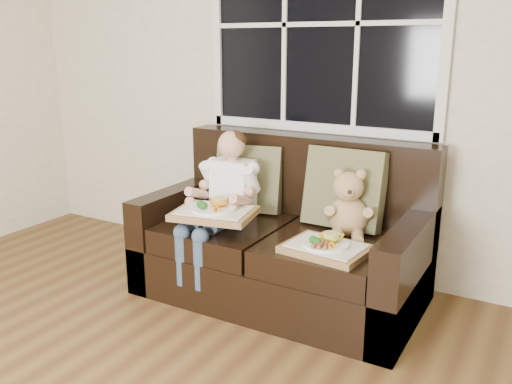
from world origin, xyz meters
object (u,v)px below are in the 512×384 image
Objects in this scene: child at (224,191)px; tray_left at (215,211)px; teddy_bear at (348,208)px; tray_right at (326,247)px; loveseat at (285,246)px.

tray_left is at bearing -72.79° from child.
child reaches higher than teddy_bear.
teddy_bear is 0.34m from tray_right.
child is at bearing 169.84° from teddy_bear.
loveseat is at bearing 17.95° from child.
teddy_bear is (0.39, 0.02, 0.30)m from loveseat.
tray_left is (-0.30, -0.32, 0.27)m from loveseat.
tray_right is at bearing -9.35° from tray_left.
child is (-0.37, -0.12, 0.33)m from loveseat.
teddy_bear is at bearing 2.49° from loveseat.
tray_right is at bearing -13.27° from child.
child is 1.84× the size of tray_right.
loveseat is 0.52m from tray_left.
loveseat is 0.50m from teddy_bear.
tray_right is (0.01, -0.32, -0.13)m from teddy_bear.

